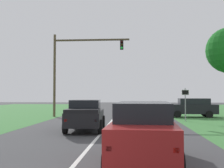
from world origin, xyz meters
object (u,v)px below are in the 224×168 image
Objects in this scene: traffic_light at (73,62)px; keep_moving_sign at (185,100)px; pickup_truck_lead at (86,115)px; crossing_suv_far at (192,107)px; red_suv_near at (143,131)px.

traffic_light is 11.58m from keep_moving_sign.
traffic_light reaches higher than keep_moving_sign.
pickup_truck_lead is 1.05× the size of crossing_suv_far.
pickup_truck_lead is 9.69m from keep_moving_sign.
red_suv_near is 19.48m from crossing_suv_far.
keep_moving_sign is 0.57× the size of crossing_suv_far.
pickup_truck_lead is 1.83× the size of keep_moving_sign.
keep_moving_sign is (3.93, 14.24, 0.71)m from red_suv_near.
traffic_light is at bearing -177.32° from crossing_suv_far.
traffic_light is 3.01× the size of keep_moving_sign.
traffic_light is 1.73× the size of crossing_suv_far.
keep_moving_sign is at bearing 42.00° from pickup_truck_lead.
crossing_suv_far is (8.63, 10.95, 0.00)m from pickup_truck_lead.
red_suv_near is at bearing -105.41° from keep_moving_sign.
traffic_light is (-6.33, 18.18, 4.38)m from red_suv_near.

